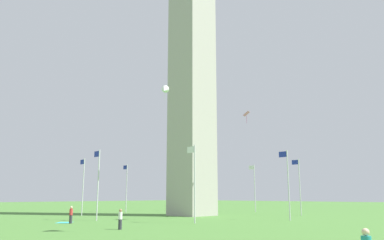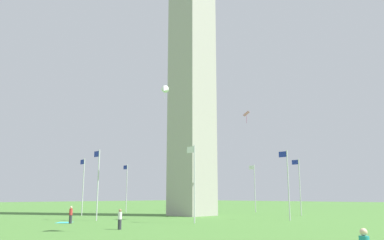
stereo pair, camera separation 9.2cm
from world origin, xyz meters
TOP-DOWN VIEW (x-y plane):
  - ground_plane at (0.00, 0.00)m, footprint 260.00×260.00m
  - obelisk_monument at (0.00, 0.00)m, footprint 5.02×5.02m
  - flagpole_n at (15.04, 0.00)m, footprint 1.12×0.14m
  - flagpole_ne at (10.65, 10.59)m, footprint 1.12×0.14m
  - flagpole_e at (0.06, 14.98)m, footprint 1.12×0.14m
  - flagpole_se at (-10.53, 10.59)m, footprint 1.12×0.14m
  - flagpole_s at (-14.92, 0.00)m, footprint 1.12×0.14m
  - flagpole_sw at (-10.53, -10.59)m, footprint 1.12×0.14m
  - flagpole_w at (0.06, -14.98)m, footprint 1.12×0.14m
  - flagpole_nw at (10.65, -10.59)m, footprint 1.12×0.14m
  - person_red_shirt at (-1.94, 19.13)m, footprint 0.32×0.32m
  - person_white_shirt at (-11.08, 19.83)m, footprint 0.32×0.32m
  - kite_pink_diamond at (-8.87, -0.89)m, footprint 0.98×1.07m
  - kite_white_delta at (-6.80, 11.39)m, footprint 1.33×1.38m
  - picnic_blanket_near_first_person at (-0.31, 18.90)m, footprint 2.27×2.26m

SIDE VIEW (x-z plane):
  - ground_plane at x=0.00m, z-range 0.00..0.00m
  - picnic_blanket_near_first_person at x=-0.31m, z-range 0.00..0.01m
  - person_white_shirt at x=-11.08m, z-range -0.01..1.61m
  - person_red_shirt at x=-1.94m, z-range -0.01..1.65m
  - flagpole_n at x=15.04m, z-range 0.38..8.14m
  - flagpole_ne at x=10.65m, z-range 0.38..8.14m
  - flagpole_e at x=0.06m, z-range 0.38..8.14m
  - flagpole_se at x=-10.53m, z-range 0.38..8.14m
  - flagpole_s at x=-14.92m, z-range 0.38..8.14m
  - flagpole_sw at x=-10.53m, z-range 0.38..8.14m
  - flagpole_w at x=0.06m, z-range 0.38..8.14m
  - flagpole_nw at x=10.65m, z-range 0.38..8.14m
  - kite_pink_diamond at x=-8.87m, z-range 12.22..13.71m
  - kite_white_delta at x=-6.80m, z-range 13.27..15.02m
  - obelisk_monument at x=0.00m, z-range 0.00..45.68m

